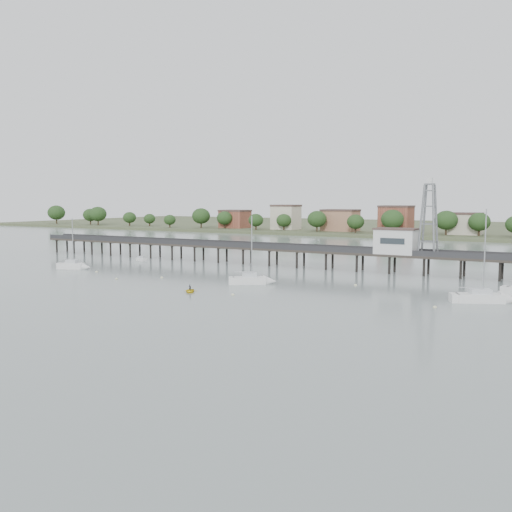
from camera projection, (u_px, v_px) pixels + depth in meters
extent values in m
plane|color=slate|center=(90.00, 311.00, 77.86)|extent=(500.00, 500.00, 0.00)
cube|color=#2D2823|center=(287.00, 250.00, 129.37)|extent=(150.00, 5.00, 0.50)
cube|color=#333335|center=(282.00, 247.00, 127.21)|extent=(150.00, 0.12, 1.10)
cube|color=#333335|center=(291.00, 246.00, 131.36)|extent=(150.00, 0.12, 1.10)
cylinder|color=black|center=(57.00, 246.00, 163.88)|extent=(0.50, 0.50, 4.40)
cylinder|color=black|center=(67.00, 245.00, 167.16)|extent=(0.50, 0.50, 4.40)
cylinder|color=black|center=(283.00, 259.00, 127.92)|extent=(0.50, 0.50, 4.40)
cylinder|color=black|center=(290.00, 258.00, 131.20)|extent=(0.50, 0.50, 4.40)
cube|color=silver|center=(396.00, 242.00, 116.78)|extent=(8.00, 5.00, 5.00)
cube|color=#4C3833|center=(396.00, 229.00, 116.52)|extent=(8.40, 5.40, 0.30)
cube|color=slate|center=(430.00, 184.00, 112.42)|extent=(1.80, 1.80, 0.30)
cube|color=silver|center=(430.00, 180.00, 112.35)|extent=(0.90, 0.90, 1.20)
cube|color=white|center=(480.00, 299.00, 84.09)|extent=(7.12, 5.14, 1.65)
cone|color=white|center=(509.00, 300.00, 83.75)|extent=(3.60, 3.51, 2.59)
cube|color=silver|center=(480.00, 291.00, 83.98)|extent=(3.55, 3.12, 0.75)
cylinder|color=#A5A8AA|center=(485.00, 252.00, 83.36)|extent=(0.18, 0.18, 12.47)
cylinder|color=#A5A8AA|center=(472.00, 288.00, 84.02)|extent=(3.57, 1.74, 0.12)
cube|color=white|center=(72.00, 267.00, 124.58)|extent=(5.59, 3.51, 1.65)
cone|color=white|center=(86.00, 267.00, 123.90)|extent=(2.69, 2.59, 2.03)
cube|color=silver|center=(72.00, 261.00, 124.46)|extent=(2.70, 2.25, 0.75)
cylinder|color=#A5A8AA|center=(73.00, 241.00, 123.94)|extent=(0.18, 0.18, 9.79)
cylinder|color=#A5A8AA|center=(68.00, 259.00, 124.59)|extent=(2.94, 1.03, 0.12)
cube|color=white|center=(250.00, 281.00, 102.43)|extent=(6.16, 5.05, 1.65)
cone|color=white|center=(270.00, 281.00, 102.60)|extent=(3.28, 3.23, 2.27)
cube|color=silver|center=(250.00, 275.00, 102.31)|extent=(3.17, 2.93, 0.75)
cylinder|color=#A5A8AA|center=(252.00, 246.00, 101.82)|extent=(0.18, 0.18, 10.97)
cylinder|color=#A5A8AA|center=(244.00, 272.00, 102.21)|extent=(2.95, 1.93, 0.12)
cube|color=white|center=(142.00, 260.00, 141.06)|extent=(3.38, 2.21, 0.87)
cube|color=silver|center=(140.00, 257.00, 141.52)|extent=(1.32, 1.32, 0.52)
imported|color=yellow|center=(190.00, 292.00, 93.44)|extent=(2.20, 1.63, 3.04)
imported|color=black|center=(190.00, 292.00, 93.44)|extent=(0.44, 1.07, 0.25)
ellipsoid|color=beige|center=(233.00, 295.00, 90.38)|extent=(0.56, 0.56, 0.39)
ellipsoid|color=beige|center=(162.00, 278.00, 110.31)|extent=(0.56, 0.56, 0.39)
ellipsoid|color=beige|center=(97.00, 272.00, 119.04)|extent=(0.56, 0.56, 0.39)
ellipsoid|color=beige|center=(435.00, 307.00, 79.98)|extent=(0.56, 0.56, 0.39)
ellipsoid|color=beige|center=(117.00, 279.00, 108.32)|extent=(0.56, 0.56, 0.39)
ellipsoid|color=beige|center=(356.00, 285.00, 100.53)|extent=(0.56, 0.56, 0.39)
cube|color=#475133|center=(450.00, 228.00, 289.64)|extent=(500.00, 170.00, 1.40)
cube|color=brown|center=(235.00, 219.00, 279.85)|extent=(13.00, 10.50, 9.00)
cube|color=brown|center=(286.00, 220.00, 266.06)|extent=(13.00, 10.50, 9.00)
cube|color=brown|center=(340.00, 221.00, 252.76)|extent=(13.00, 10.50, 9.00)
cube|color=brown|center=(396.00, 222.00, 240.45)|extent=(13.00, 10.50, 9.00)
cube|color=brown|center=(466.00, 223.00, 226.65)|extent=(13.00, 10.50, 9.00)
ellipsoid|color=#1B3415|center=(171.00, 218.00, 284.23)|extent=(8.00, 8.00, 6.80)
ellipsoid|color=#1B3415|center=(412.00, 223.00, 225.12)|extent=(8.00, 8.00, 6.80)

